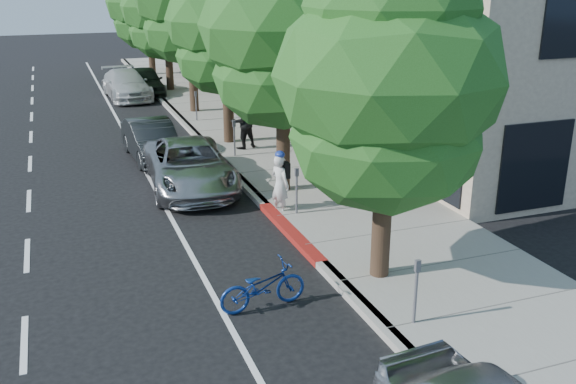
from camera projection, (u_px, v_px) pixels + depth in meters
name	position (u px, v px, depth m)	size (l,w,h in m)	color
ground	(305.00, 250.00, 15.23)	(120.00, 120.00, 0.00)	black
sidewalk	(282.00, 153.00, 23.05)	(4.60, 56.00, 0.15)	gray
curb	(220.00, 159.00, 22.29)	(0.30, 56.00, 0.15)	#9E998E
curb_red_segment	(290.00, 232.00, 16.09)	(0.32, 4.00, 0.15)	maroon
storefront_building	(348.00, 27.00, 33.19)	(10.00, 36.00, 7.00)	beige
street_tree_0	(389.00, 80.00, 12.35)	(4.57, 4.57, 7.03)	black
street_tree_1	(283.00, 29.00, 17.51)	(4.67, 4.67, 7.72)	black
street_tree_2	(226.00, 22.00, 22.90)	(4.38, 4.38, 7.31)	black
street_tree_4	(166.00, 8.00, 33.56)	(4.77, 4.77, 7.31)	black
street_tree_5	(148.00, 3.00, 38.88)	(5.15, 5.15, 7.40)	black
cyclist	(280.00, 185.00, 17.22)	(0.61, 0.40, 1.67)	silver
bicycle	(263.00, 286.00, 12.49)	(0.62, 1.78, 0.94)	navy
silver_suv	(189.00, 166.00, 19.35)	(2.38, 5.15, 1.43)	#A1A1A6
dark_sedan	(152.00, 140.00, 22.35)	(1.45, 4.15, 1.37)	black
white_pickup	(126.00, 85.00, 33.09)	(2.01, 4.95, 1.44)	silver
dark_suv_far	(145.00, 81.00, 34.00)	(1.72, 4.29, 1.46)	black
pedestrian	(243.00, 122.00, 23.10)	(0.95, 0.74, 1.96)	black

